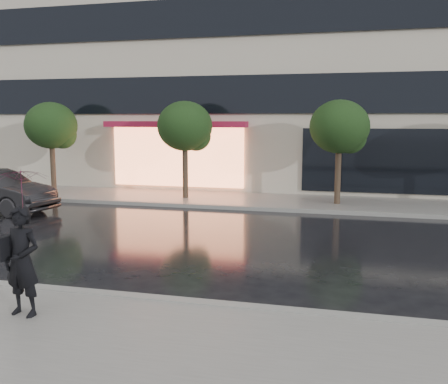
% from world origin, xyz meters
% --- Properties ---
extents(ground, '(120.00, 120.00, 0.00)m').
position_xyz_m(ground, '(0.00, 0.00, 0.00)').
color(ground, black).
rests_on(ground, ground).
extents(sidewalk_near, '(60.00, 4.50, 0.12)m').
position_xyz_m(sidewalk_near, '(0.00, -3.25, 0.06)').
color(sidewalk_near, slate).
rests_on(sidewalk_near, ground).
extents(sidewalk_far, '(60.00, 3.50, 0.12)m').
position_xyz_m(sidewalk_far, '(0.00, 10.25, 0.06)').
color(sidewalk_far, slate).
rests_on(sidewalk_far, ground).
extents(curb_near, '(60.00, 0.25, 0.14)m').
position_xyz_m(curb_near, '(0.00, -1.00, 0.07)').
color(curb_near, gray).
rests_on(curb_near, ground).
extents(curb_far, '(60.00, 0.25, 0.14)m').
position_xyz_m(curb_far, '(0.00, 8.50, 0.07)').
color(curb_far, gray).
rests_on(curb_far, ground).
extents(office_building, '(30.00, 12.76, 18.00)m').
position_xyz_m(office_building, '(-0.00, 17.97, 9.00)').
color(office_building, '#BDB6A0').
rests_on(office_building, ground).
extents(tree_far_west, '(2.20, 2.20, 3.99)m').
position_xyz_m(tree_far_west, '(-8.94, 10.03, 2.92)').
color(tree_far_west, '#33261C').
rests_on(tree_far_west, ground).
extents(tree_mid_west, '(2.20, 2.20, 3.99)m').
position_xyz_m(tree_mid_west, '(-2.94, 10.03, 2.92)').
color(tree_mid_west, '#33261C').
rests_on(tree_mid_west, ground).
extents(tree_mid_east, '(2.20, 2.20, 3.99)m').
position_xyz_m(tree_mid_east, '(3.06, 10.03, 2.92)').
color(tree_mid_east, '#33261C').
rests_on(tree_mid_east, ground).
extents(pedestrian_with_umbrella, '(0.94, 0.95, 2.40)m').
position_xyz_m(pedestrian_with_umbrella, '(-1.69, -2.23, 1.61)').
color(pedestrian_with_umbrella, black).
rests_on(pedestrian_with_umbrella, sidewalk_near).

